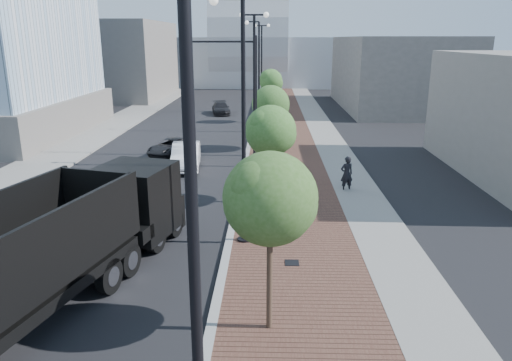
{
  "coord_description": "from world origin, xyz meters",
  "views": [
    {
      "loc": [
        1.59,
        -7.82,
        7.79
      ],
      "look_at": [
        1.0,
        12.0,
        2.0
      ],
      "focal_mm": 34.16,
      "sensor_mm": 36.0,
      "label": 1
    }
  ],
  "objects_px": {
    "dump_truck": "(85,239)",
    "dark_car_mid": "(171,147)",
    "white_sedan": "(186,156)",
    "pedestrian": "(347,174)"
  },
  "relations": [
    {
      "from": "dump_truck",
      "to": "white_sedan",
      "type": "distance_m",
      "value": 14.92
    },
    {
      "from": "dump_truck",
      "to": "pedestrian",
      "type": "distance_m",
      "value": 14.33
    },
    {
      "from": "dump_truck",
      "to": "white_sedan",
      "type": "bearing_deg",
      "value": 101.23
    },
    {
      "from": "white_sedan",
      "to": "pedestrian",
      "type": "distance_m",
      "value": 10.39
    },
    {
      "from": "dump_truck",
      "to": "white_sedan",
      "type": "xyz_separation_m",
      "value": [
        0.77,
        14.88,
        -0.75
      ]
    },
    {
      "from": "white_sedan",
      "to": "dark_car_mid",
      "type": "relative_size",
      "value": 1.16
    },
    {
      "from": "dark_car_mid",
      "to": "pedestrian",
      "type": "relative_size",
      "value": 2.11
    },
    {
      "from": "dump_truck",
      "to": "pedestrian",
      "type": "bearing_deg",
      "value": 59.65
    },
    {
      "from": "dump_truck",
      "to": "pedestrian",
      "type": "relative_size",
      "value": 7.2
    },
    {
      "from": "dump_truck",
      "to": "dark_car_mid",
      "type": "xyz_separation_m",
      "value": [
        -0.86,
        18.39,
        -0.96
      ]
    }
  ]
}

